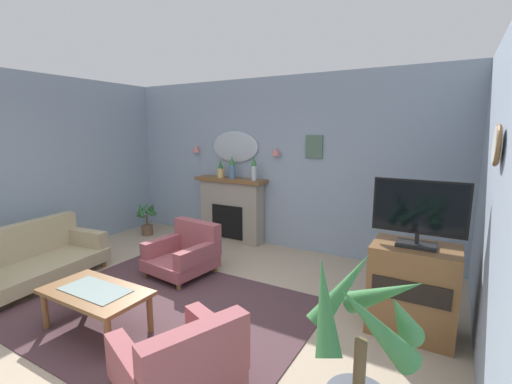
% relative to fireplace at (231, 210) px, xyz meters
% --- Properties ---
extents(floor, '(6.97, 6.82, 0.10)m').
position_rel_fireplace_xyz_m(floor, '(0.77, -2.74, -0.62)').
color(floor, tan).
rests_on(floor, ground).
extents(wall_back, '(6.97, 0.10, 2.88)m').
position_rel_fireplace_xyz_m(wall_back, '(0.77, 0.22, 0.87)').
color(wall_back, '#8C9EB2').
rests_on(wall_back, ground).
extents(patterned_rug, '(3.20, 2.40, 0.01)m').
position_rel_fireplace_xyz_m(patterned_rug, '(0.77, -2.54, -0.56)').
color(patterned_rug, '#4C3338').
rests_on(patterned_rug, ground).
extents(fireplace, '(1.36, 0.36, 1.16)m').
position_rel_fireplace_xyz_m(fireplace, '(0.00, 0.00, 0.00)').
color(fireplace, gray).
rests_on(fireplace, ground).
extents(mantel_vase_right, '(0.12, 0.12, 0.33)m').
position_rel_fireplace_xyz_m(mantel_vase_right, '(-0.20, -0.03, 0.74)').
color(mantel_vase_right, tan).
rests_on(mantel_vase_right, fireplace).
extents(mantel_vase_centre, '(0.11, 0.11, 0.40)m').
position_rel_fireplace_xyz_m(mantel_vase_centre, '(0.05, -0.03, 0.78)').
color(mantel_vase_centre, '#4C7093').
rests_on(mantel_vase_centre, fireplace).
extents(mantel_vase_left, '(0.10, 0.10, 0.41)m').
position_rel_fireplace_xyz_m(mantel_vase_left, '(0.50, -0.03, 0.80)').
color(mantel_vase_left, silver).
rests_on(mantel_vase_left, fireplace).
extents(wall_mirror, '(0.96, 0.06, 0.56)m').
position_rel_fireplace_xyz_m(wall_mirror, '(-0.00, 0.14, 1.14)').
color(wall_mirror, '#B2BCC6').
extents(wall_sconce_left, '(0.14, 0.14, 0.14)m').
position_rel_fireplace_xyz_m(wall_sconce_left, '(-0.85, 0.09, 1.09)').
color(wall_sconce_left, '#D17066').
extents(wall_sconce_right, '(0.14, 0.14, 0.14)m').
position_rel_fireplace_xyz_m(wall_sconce_right, '(0.85, 0.09, 1.09)').
color(wall_sconce_right, '#D17066').
extents(wall_clock, '(0.04, 0.31, 0.31)m').
position_rel_fireplace_xyz_m(wall_clock, '(3.72, -2.04, 1.33)').
color(wall_clock, silver).
extents(framed_picture, '(0.28, 0.03, 0.36)m').
position_rel_fireplace_xyz_m(framed_picture, '(1.50, 0.15, 1.18)').
color(framed_picture, '#4C6B56').
extents(coffee_table, '(1.10, 0.60, 0.45)m').
position_rel_fireplace_xyz_m(coffee_table, '(0.47, -3.13, -0.19)').
color(coffee_table, brown).
rests_on(coffee_table, ground).
extents(floral_couch, '(1.03, 1.79, 0.76)m').
position_rel_fireplace_xyz_m(floral_couch, '(-1.32, -2.81, -0.25)').
color(floral_couch, tan).
rests_on(floral_couch, ground).
extents(armchair_beside_couch, '(0.89, 0.90, 0.71)m').
position_rel_fireplace_xyz_m(armchair_beside_couch, '(0.27, -1.57, -0.27)').
color(armchair_beside_couch, '#934C51').
rests_on(armchair_beside_couch, ground).
extents(armchair_in_corner, '(1.06, 1.04, 0.71)m').
position_rel_fireplace_xyz_m(armchair_in_corner, '(1.83, -3.40, -0.27)').
color(armchair_in_corner, '#934C51').
rests_on(armchair_in_corner, ground).
extents(tv_cabinet, '(0.80, 0.57, 0.90)m').
position_rel_fireplace_xyz_m(tv_cabinet, '(3.21, -1.56, -0.12)').
color(tv_cabinet, brown).
rests_on(tv_cabinet, ground).
extents(tv_flatscreen, '(0.84, 0.24, 0.65)m').
position_rel_fireplace_xyz_m(tv_flatscreen, '(3.21, -1.58, 0.68)').
color(tv_flatscreen, black).
rests_on(tv_flatscreen, tv_cabinet).
extents(potted_plant_corner_palm, '(0.77, 0.78, 1.26)m').
position_rel_fireplace_xyz_m(potted_plant_corner_palm, '(3.06, -3.14, 0.03)').
color(potted_plant_corner_palm, '#474C56').
rests_on(potted_plant_corner_palm, ground).
extents(potted_plant_small_fern, '(0.42, 0.43, 0.65)m').
position_rel_fireplace_xyz_m(potted_plant_small_fern, '(-1.61, -0.53, -0.22)').
color(potted_plant_small_fern, brown).
rests_on(potted_plant_small_fern, ground).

